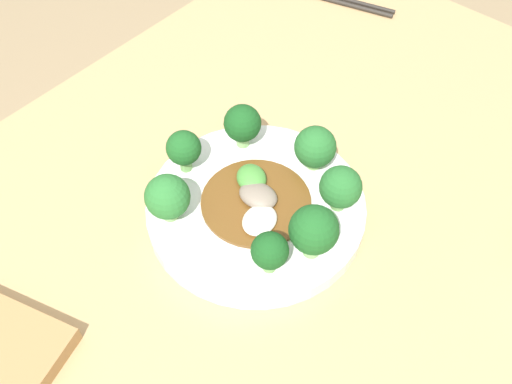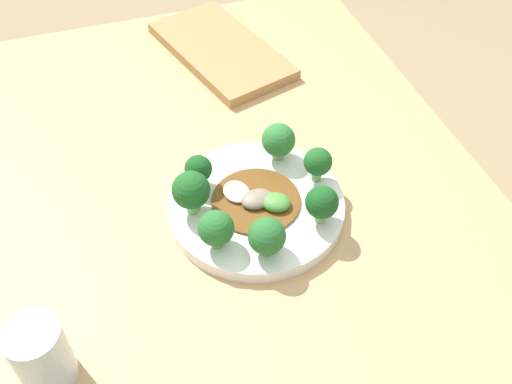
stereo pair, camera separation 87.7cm
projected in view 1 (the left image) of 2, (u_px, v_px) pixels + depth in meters
name	position (u px, v px, depth m)	size (l,w,h in m)	color
table	(252.00, 355.00, 0.97)	(1.12, 0.74, 0.71)	tan
plate	(256.00, 208.00, 0.70)	(0.25, 0.25, 0.02)	white
broccoli_northeast	(242.00, 124.00, 0.72)	(0.05, 0.05, 0.06)	#89B76B
broccoli_north	(184.00, 149.00, 0.70)	(0.04, 0.04, 0.06)	#70A356
broccoli_south	(314.00, 230.00, 0.62)	(0.05, 0.05, 0.07)	#89B76B
broccoli_southwest	(270.00, 251.00, 0.61)	(0.04, 0.04, 0.05)	#7AAD5B
broccoli_east	(315.00, 147.00, 0.70)	(0.05, 0.05, 0.06)	#7AAD5B
broccoli_southeast	(341.00, 187.00, 0.66)	(0.05, 0.05, 0.06)	#70A356
broccoli_northwest	(167.00, 197.00, 0.65)	(0.05, 0.05, 0.06)	#89B76B
stirfry_center	(256.00, 198.00, 0.69)	(0.13, 0.13, 0.02)	brown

